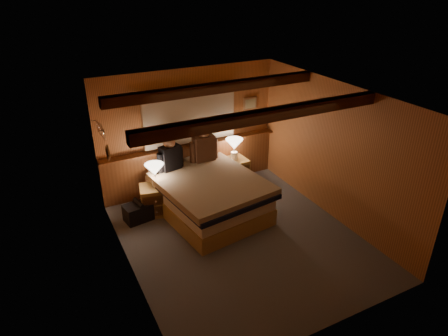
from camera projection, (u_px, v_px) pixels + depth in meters
floor at (240, 238)px, 6.60m from camera, size 4.20×4.20×0.00m
ceiling at (244, 97)px, 5.54m from camera, size 4.20×4.20×0.00m
wall_back at (189, 130)px, 7.75m from camera, size 3.60×0.00×3.60m
wall_left at (125, 201)px, 5.34m from camera, size 0.00×4.20×4.20m
wall_right at (334, 152)px, 6.80m from camera, size 0.00×4.20×4.20m
wall_front at (335, 251)px, 4.39m from camera, size 3.60×0.00×3.60m
wainscot at (192, 164)px, 8.01m from camera, size 3.60×0.23×0.94m
curtain_window at (190, 115)px, 7.55m from camera, size 2.18×0.09×1.11m
ceiling_beams at (238, 100)px, 5.70m from camera, size 3.60×1.65×0.16m
coat_rail at (102, 130)px, 6.42m from camera, size 0.05×0.55×0.24m
framed_print at (250, 103)px, 8.12m from camera, size 0.30×0.04×0.25m
bed at (208, 195)px, 7.13m from camera, size 1.86×2.28×0.71m
nightstand_left at (155, 200)px, 7.17m from camera, size 0.57×0.53×0.54m
nightstand_right at (234, 172)px, 8.18m from camera, size 0.52×0.47×0.55m
lamp_left at (155, 171)px, 6.94m from camera, size 0.34×0.34×0.44m
lamp_right at (234, 145)px, 7.90m from camera, size 0.35×0.35×0.45m
person_left at (170, 156)px, 7.21m from camera, size 0.53×0.29×0.66m
person_right at (204, 146)px, 7.55m from camera, size 0.58×0.23×0.71m
duffel_bag at (140, 211)px, 7.03m from camera, size 0.57×0.39×0.38m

